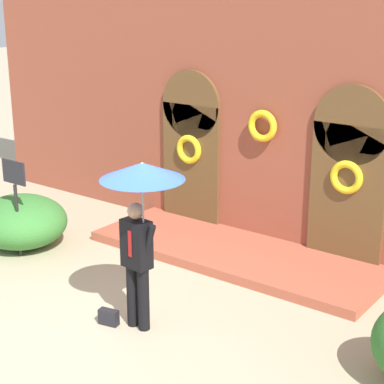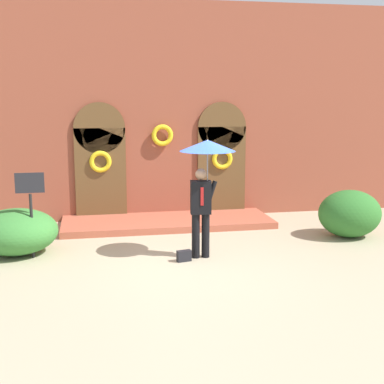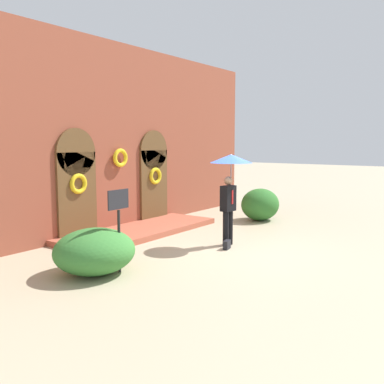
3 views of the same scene
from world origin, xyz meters
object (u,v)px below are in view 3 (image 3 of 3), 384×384
at_px(handbag, 227,245).
at_px(shrub_left, 95,251).
at_px(sign_post, 119,217).
at_px(shrub_right, 260,204).
at_px(person_with_umbrella, 230,172).

bearing_deg(handbag, shrub_left, 148.33).
distance_m(sign_post, shrub_left, 0.86).
xyz_separation_m(handbag, shrub_left, (-3.29, 1.17, 0.36)).
relative_size(handbag, shrub_left, 0.16).
relative_size(sign_post, shrub_left, 1.01).
bearing_deg(handbag, shrub_right, 3.27).
distance_m(sign_post, shrub_right, 7.02).
bearing_deg(sign_post, handbag, -15.78).
bearing_deg(shrub_left, shrub_right, -0.41).
distance_m(handbag, shrub_left, 3.51).
bearing_deg(shrub_left, sign_post, -43.34).
height_order(sign_post, shrub_left, sign_post).
xyz_separation_m(person_with_umbrella, shrub_left, (-3.76, 0.97, -1.45)).
distance_m(handbag, sign_post, 3.22).
relative_size(handbag, sign_post, 0.16).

